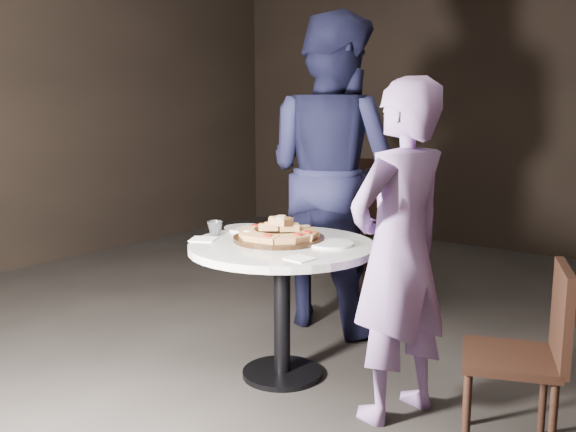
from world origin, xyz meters
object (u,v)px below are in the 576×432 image
Objects in this scene: chair_far at (374,219)px; diner_teal at (399,252)px; table at (282,269)px; diner_navy at (332,173)px; serving_board at (279,238)px; focaccia_pile at (279,230)px; water_glass at (215,228)px; chair_right at (532,346)px.

chair_far is 1.68m from diner_teal.
table is 0.59× the size of diner_navy.
diner_teal is (0.70, -0.06, 0.04)m from serving_board.
serving_board is 0.71m from diner_teal.
focaccia_pile is 0.36m from water_glass.
chair_far is at bearing 84.18° from water_glass.
focaccia_pile is 1.31m from chair_right.
focaccia_pile is (-0.05, 0.04, 0.18)m from table.
serving_board is 1.30m from chair_right.
chair_far reaches higher than chair_right.
diner_teal reaches higher than table.
table is 0.44m from water_glass.
diner_teal is at bearing -108.11° from chair_right.
serving_board is (-0.05, 0.04, 0.14)m from table.
focaccia_pile reaches higher than serving_board.
focaccia_pile is 0.54× the size of chair_right.
diner_navy is (-0.26, 0.86, 0.39)m from table.
water_glass is 1.05m from diner_teal.
chair_far is at bearing 98.54° from focaccia_pile.
focaccia_pile reaches higher than table.
table is 13.97× the size of water_glass.
diner_teal is (1.05, 0.03, 0.01)m from water_glass.
chair_far is 1.32× the size of chair_right.
diner_teal is at bearing 1.83° from water_glass.
water_glass is at bearing 87.28° from diner_navy.
focaccia_pile reaches higher than water_glass.
water_glass reaches higher than table.
table is 0.76× the size of diner_teal.
water_glass is at bearing -172.22° from table.
serving_board is at bearing 94.30° from chair_far.
chair_right is (1.28, -0.04, -0.30)m from focaccia_pile.
focaccia_pile is 0.86m from diner_navy.
focaccia_pile is 0.41× the size of chair_far.
chair_right reaches higher than serving_board.
water_glass is at bearing -164.07° from focaccia_pile.
focaccia_pile is 5.11× the size of water_glass.
water_glass is 1.65m from chair_right.
table is at bearing -40.91° from focaccia_pile.
chair_far is at bearing 100.35° from table.
water_glass reaches higher than chair_right.
table is 1.11× the size of chair_far.
focaccia_pile is 0.22× the size of diner_navy.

